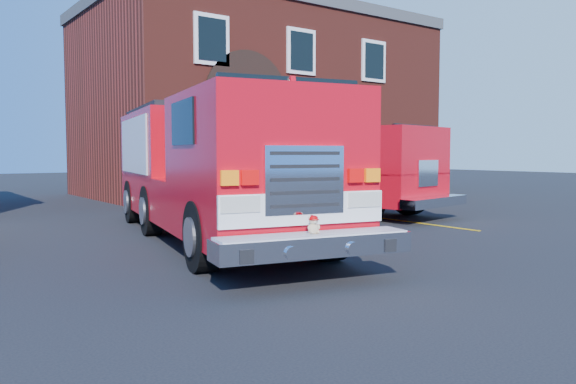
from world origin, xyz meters
TOP-DOWN VIEW (x-y plane):
  - ground at (0.00, 0.00)m, footprint 100.00×100.00m
  - parking_stripe_near at (6.50, 1.00)m, footprint 0.12×3.00m
  - parking_stripe_mid at (6.50, 4.00)m, footprint 0.12×3.00m
  - parking_stripe_far at (6.50, 7.00)m, footprint 0.12×3.00m
  - fire_station at (8.99, 13.98)m, footprint 15.20×10.20m
  - fire_engine at (0.45, 2.40)m, footprint 4.94×10.74m
  - secondary_truck at (6.18, 5.91)m, footprint 4.35×9.44m

SIDE VIEW (x-z plane):
  - ground at x=0.00m, z-range 0.00..0.00m
  - parking_stripe_near at x=6.50m, z-range 0.00..0.01m
  - parking_stripe_mid at x=6.50m, z-range 0.00..0.01m
  - parking_stripe_far at x=6.50m, z-range 0.00..0.01m
  - secondary_truck at x=6.18m, z-range 0.13..3.08m
  - fire_engine at x=0.45m, z-range 0.06..3.25m
  - fire_station at x=8.99m, z-range 0.03..8.48m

